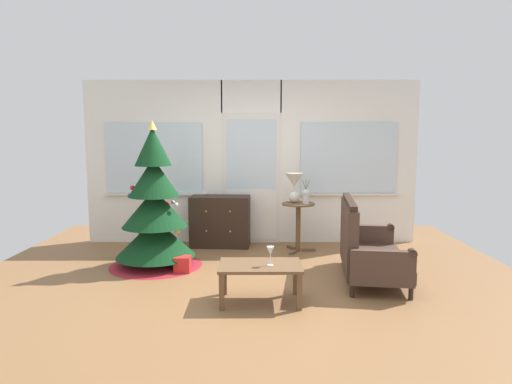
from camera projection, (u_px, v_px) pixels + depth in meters
name	position (u px, v px, depth m)	size (l,w,h in m)	color
ground_plane	(251.00, 284.00, 5.12)	(6.76, 6.76, 0.00)	brown
back_wall_with_door	(253.00, 162.00, 7.03)	(5.20, 0.14, 2.55)	white
christmas_tree	(157.00, 215.00, 5.78)	(1.20, 1.20, 1.89)	#4C331E
dresser_cabinet	(222.00, 221.00, 6.85)	(0.92, 0.48, 0.78)	black
settee_sofa	(367.00, 248.00, 5.27)	(0.87, 1.48, 0.96)	black
side_table	(300.00, 217.00, 6.52)	(0.50, 0.48, 0.72)	brown
table_lamp	(296.00, 183.00, 6.49)	(0.28, 0.28, 0.44)	silver
flower_vase	(308.00, 196.00, 6.42)	(0.11, 0.10, 0.35)	beige
coffee_table	(262.00, 270.00, 4.54)	(0.84, 0.53, 0.40)	brown
wine_glass	(272.00, 252.00, 4.47)	(0.08, 0.08, 0.20)	silver
gift_box	(184.00, 264.00, 5.57)	(0.20, 0.18, 0.20)	red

